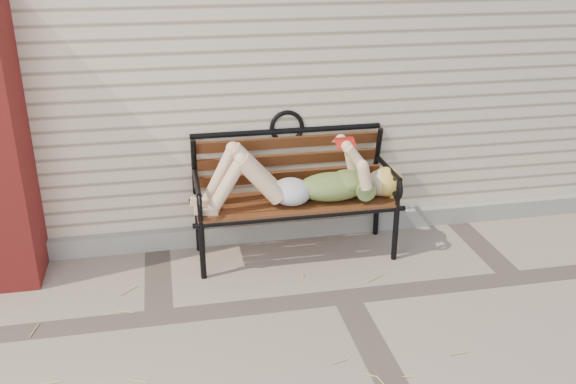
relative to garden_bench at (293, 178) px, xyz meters
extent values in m
plane|color=gray|center=(0.21, -0.76, -0.59)|extent=(80.00, 80.00, 0.00)
cube|color=beige|center=(0.21, 2.24, 0.91)|extent=(8.00, 4.00, 3.00)
cube|color=gray|center=(0.21, 0.21, -0.51)|extent=(8.00, 0.10, 0.15)
cylinder|color=black|center=(-0.72, -0.32, -0.37)|extent=(0.04, 0.04, 0.43)
cylinder|color=black|center=(-0.72, 0.12, -0.37)|extent=(0.04, 0.04, 0.43)
cylinder|color=black|center=(0.72, -0.32, -0.37)|extent=(0.04, 0.04, 0.43)
cylinder|color=black|center=(0.72, 0.12, -0.37)|extent=(0.04, 0.04, 0.43)
cube|color=#612D19|center=(0.00, -0.10, -0.15)|extent=(1.47, 0.47, 0.03)
cylinder|color=black|center=(0.00, -0.32, -0.17)|extent=(1.55, 0.04, 0.04)
cylinder|color=black|center=(0.00, 0.12, -0.17)|extent=(1.55, 0.04, 0.04)
torus|color=black|center=(0.00, 0.22, 0.33)|extent=(0.27, 0.03, 0.27)
ellipsoid|color=#09383F|center=(0.27, -0.13, -0.04)|extent=(0.52, 0.30, 0.20)
ellipsoid|color=#09383F|center=(0.39, -0.13, 0.00)|extent=(0.25, 0.29, 0.15)
ellipsoid|color=silver|center=(-0.04, -0.13, -0.05)|extent=(0.29, 0.33, 0.18)
sphere|color=beige|center=(0.65, -0.13, -0.04)|extent=(0.21, 0.21, 0.21)
ellipsoid|color=#DFC654|center=(0.70, -0.13, -0.03)|extent=(0.24, 0.25, 0.22)
cube|color=#AA1813|center=(0.35, -0.13, 0.33)|extent=(0.14, 0.02, 0.02)
cube|color=beige|center=(0.35, -0.17, 0.30)|extent=(0.14, 0.08, 0.05)
cube|color=beige|center=(0.35, -0.09, 0.30)|extent=(0.14, 0.08, 0.05)
cube|color=#AA1813|center=(0.35, -0.17, 0.31)|extent=(0.14, 0.09, 0.05)
cube|color=#AA1813|center=(0.35, -0.09, 0.31)|extent=(0.14, 0.09, 0.05)
cylinder|color=tan|center=(-1.56, -1.03, -0.58)|extent=(0.08, 0.06, 0.01)
cylinder|color=tan|center=(-0.75, -1.44, -0.58)|extent=(0.12, 0.07, 0.01)
cylinder|color=tan|center=(-0.73, -0.41, -0.58)|extent=(0.12, 0.12, 0.01)
cylinder|color=tan|center=(-1.39, -0.77, -0.58)|extent=(0.06, 0.10, 0.01)
cylinder|color=tan|center=(-1.31, -0.78, -0.58)|extent=(0.03, 0.07, 0.01)
cylinder|color=tan|center=(-0.51, -1.16, -0.58)|extent=(0.06, 0.06, 0.01)
cylinder|color=tan|center=(-0.27, -0.28, -0.58)|extent=(0.05, 0.14, 0.01)
cylinder|color=tan|center=(-1.11, -0.45, -0.58)|extent=(0.11, 0.01, 0.01)
cylinder|color=tan|center=(-1.61, -0.79, -0.58)|extent=(0.08, 0.06, 0.01)
camera|label=1|loc=(-0.91, -4.35, 1.75)|focal=40.00mm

